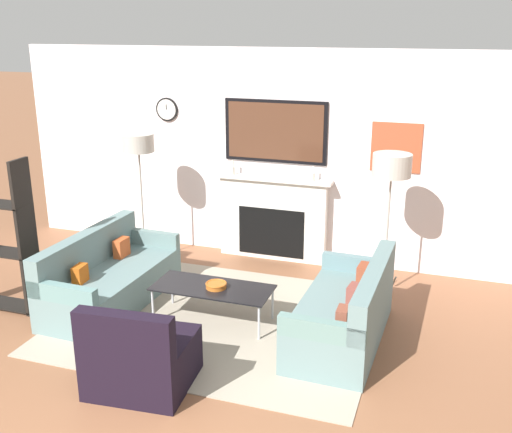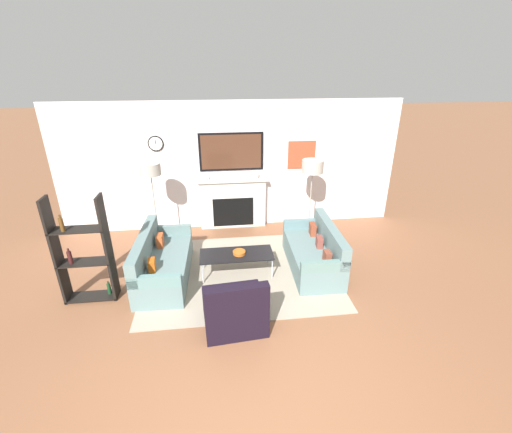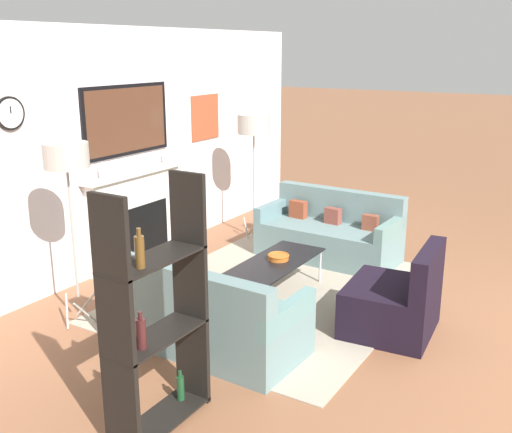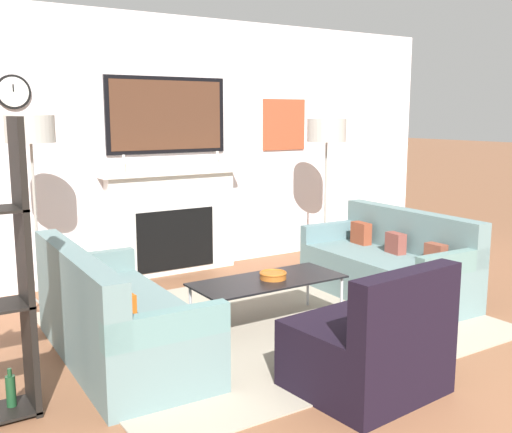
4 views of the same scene
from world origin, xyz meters
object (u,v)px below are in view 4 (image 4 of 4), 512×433
(armchair, at_px, (370,349))
(floor_lamp_left, at_px, (30,133))
(coffee_table, at_px, (268,282))
(couch_left, at_px, (115,320))
(couch_right, at_px, (389,267))
(decorative_bowl, at_px, (273,275))
(floor_lamp_right, at_px, (327,132))

(armchair, bearing_deg, floor_lamp_left, 118.04)
(coffee_table, bearing_deg, armchair, -95.41)
(couch_left, relative_size, armchair, 2.03)
(couch_left, distance_m, floor_lamp_left, 1.76)
(couch_right, xyz_separation_m, decorative_bowl, (-1.34, -0.04, 0.13))
(floor_lamp_left, relative_size, floor_lamp_right, 1.02)
(floor_lamp_left, bearing_deg, coffee_table, -40.15)
(couch_left, relative_size, floor_lamp_left, 1.06)
(decorative_bowl, bearing_deg, couch_right, 1.60)
(couch_right, xyz_separation_m, floor_lamp_right, (0.22, 1.22, 1.21))
(couch_left, xyz_separation_m, decorative_bowl, (1.30, -0.04, 0.14))
(armchair, height_order, decorative_bowl, armchair)
(couch_left, height_order, coffee_table, couch_left)
(couch_right, xyz_separation_m, floor_lamp_left, (-2.86, 1.22, 1.26))
(floor_lamp_left, bearing_deg, floor_lamp_right, 0.00)
(coffee_table, relative_size, floor_lamp_left, 0.73)
(decorative_bowl, xyz_separation_m, floor_lamp_left, (-1.52, 1.25, 1.12))
(couch_left, bearing_deg, floor_lamp_right, 22.97)
(armchair, relative_size, floor_lamp_left, 0.52)
(decorative_bowl, height_order, floor_lamp_right, floor_lamp_right)
(armchair, relative_size, coffee_table, 0.71)
(couch_left, distance_m, couch_right, 2.64)
(couch_right, height_order, coffee_table, couch_right)
(armchair, distance_m, floor_lamp_left, 3.15)
(couch_right, height_order, floor_lamp_left, floor_lamp_left)
(decorative_bowl, height_order, floor_lamp_left, floor_lamp_left)
(coffee_table, bearing_deg, couch_right, 1.28)
(armchair, xyz_separation_m, floor_lamp_right, (1.73, 2.54, 1.22))
(armchair, xyz_separation_m, decorative_bowl, (0.17, 1.29, 0.14))
(armchair, distance_m, decorative_bowl, 1.31)
(armchair, xyz_separation_m, floor_lamp_left, (-1.36, 2.54, 1.27))
(couch_left, height_order, floor_lamp_right, floor_lamp_right)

